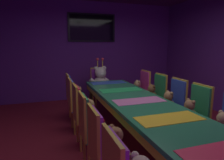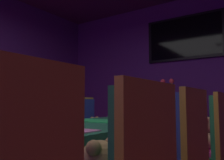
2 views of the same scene
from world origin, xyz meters
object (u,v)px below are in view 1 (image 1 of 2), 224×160
at_px(chair_left_4, 75,100).
at_px(teddy_right_5, 137,88).
at_px(chair_right_2, 197,110).
at_px(teddy_right_4, 151,93).
at_px(banquet_table, 139,106).
at_px(teddy_left_3, 90,109).
at_px(chair_right_4, 157,93).
at_px(teddy_left_4, 82,100).
at_px(chair_right_5, 143,87).
at_px(king_teddy_bear, 101,79).
at_px(teddy_right_1, 222,126).
at_px(chair_right_3, 175,101).
at_px(wall_tv, 92,28).
at_px(chair_left_5, 72,93).
at_px(chair_left_1, 101,146).
at_px(teddy_left_1, 116,144).
at_px(teddy_right_2, 189,111).
at_px(chair_left_2, 89,124).
at_px(teddy_right_3, 168,101).
at_px(throne_chair, 99,83).
at_px(teddy_left_5, 79,93).
at_px(chair_left_3, 81,110).

xyz_separation_m(chair_left_4, teddy_right_5, (1.52, 0.60, -0.01)).
relative_size(chair_right_2, teddy_right_4, 2.92).
height_order(banquet_table, chair_left_4, chair_left_4).
distance_m(teddy_left_3, chair_right_4, 1.66).
relative_size(teddy_left_4, chair_right_5, 0.28).
bearing_deg(teddy_right_5, king_teddy_bear, -46.58).
distance_m(teddy_right_1, chair_right_2, 0.60).
distance_m(chair_right_2, chair_right_3, 0.54).
distance_m(chair_right_3, wall_tv, 3.29).
height_order(chair_left_5, chair_right_4, same).
xyz_separation_m(chair_left_1, teddy_left_4, (0.13, 1.78, -0.03)).
distance_m(chair_left_4, chair_right_2, 2.04).
xyz_separation_m(teddy_left_1, teddy_right_2, (1.37, 0.61, -0.00)).
height_order(chair_left_2, chair_left_5, same).
xyz_separation_m(banquet_table, teddy_right_2, (0.69, -0.27, -0.06)).
xyz_separation_m(teddy_left_3, chair_right_3, (1.52, -0.02, 0.01)).
bearing_deg(chair_left_4, chair_right_5, 19.86).
bearing_deg(teddy_left_4, teddy_right_3, -24.15).
xyz_separation_m(chair_left_1, chair_left_5, (0.01, 2.35, 0.00)).
height_order(teddy_right_4, chair_right_5, chair_right_5).
height_order(chair_right_5, wall_tv, wall_tv).
distance_m(chair_left_4, teddy_right_2, 1.93).
relative_size(teddy_right_3, wall_tv, 0.25).
distance_m(chair_right_2, teddy_right_3, 0.56).
xyz_separation_m(chair_right_3, teddy_right_3, (-0.15, 0.00, -0.00)).
relative_size(teddy_left_3, chair_right_2, 0.32).
relative_size(teddy_left_4, chair_right_4, 0.28).
height_order(chair_left_2, chair_right_3, same).
relative_size(chair_left_4, teddy_right_3, 2.89).
distance_m(chair_right_2, throne_chair, 2.77).
height_order(chair_left_1, teddy_left_5, chair_left_1).
relative_size(chair_right_5, teddy_right_5, 3.02).
xyz_separation_m(teddy_right_2, wall_tv, (-0.69, 3.38, 1.46)).
relative_size(chair_right_3, teddy_right_5, 3.02).
distance_m(teddy_left_1, chair_left_3, 1.19).
relative_size(teddy_left_4, teddy_left_5, 0.95).
height_order(teddy_left_5, teddy_right_1, teddy_right_1).
distance_m(banquet_table, chair_right_4, 1.25).
bearing_deg(chair_left_3, teddy_left_3, 0.00).
bearing_deg(teddy_left_3, teddy_right_4, 23.42).
distance_m(banquet_table, teddy_left_1, 1.12).
distance_m(chair_left_1, teddy_right_1, 1.54).
height_order(chair_left_1, teddy_right_3, chair_left_1).
height_order(banquet_table, teddy_right_1, teddy_right_1).
bearing_deg(teddy_left_4, chair_left_2, -96.27).
bearing_deg(teddy_right_5, teddy_left_4, 23.59).
bearing_deg(banquet_table, teddy_right_2, -21.51).
distance_m(teddy_left_5, teddy_right_1, 2.70).
bearing_deg(teddy_left_3, teddy_right_2, -22.34).
bearing_deg(chair_right_3, chair_right_5, -89.20).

